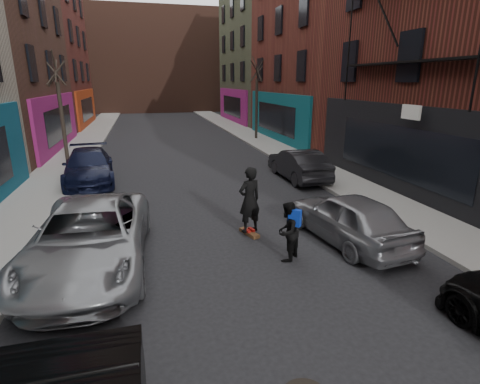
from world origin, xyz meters
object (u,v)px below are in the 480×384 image
tree_right_far (257,92)px  parked_left_far (90,237)px  tree_left_far (60,100)px  skateboarder (249,200)px  parked_left_end (89,166)px  parked_right_end (298,164)px  pedestrian (288,231)px  skateboard (249,233)px  parked_right_far (349,218)px

tree_right_far → parked_left_far: size_ratio=1.20×
tree_left_far → skateboarder: size_ratio=3.35×
tree_right_far → parked_left_far: (-9.77, -18.59, -2.74)m
tree_left_far → tree_right_far: tree_right_far is taller
parked_left_end → parked_right_end: parked_left_end is taller
tree_left_far → skateboarder: tree_left_far is taller
tree_left_far → pedestrian: 15.49m
parked_left_end → skateboarder: 9.14m
parked_right_end → skateboarder: size_ratio=2.18×
tree_right_far → parked_left_end: tree_right_far is taller
tree_left_far → skateboard: (6.86, -11.60, -3.33)m
tree_left_far → parked_right_end: bearing=-28.7°
parked_left_far → skateboard: size_ratio=7.07×
tree_left_far → tree_right_far: bearing=25.8°
parked_right_far → parked_left_far: bearing=-9.1°
tree_left_far → pedestrian: bearing=-61.3°
parked_right_far → pedestrian: pedestrian is taller
skateboarder → parked_right_end: bearing=-142.2°
parked_right_end → skateboarder: bearing=54.6°
parked_right_far → skateboard: 2.87m
parked_right_end → tree_right_far: bearing=-98.3°
skateboarder → skateboard: bearing=162.6°
parked_right_far → skateboarder: 2.81m
parked_left_far → parked_right_end: (8.17, 6.67, -0.09)m
tree_left_far → parked_left_far: tree_left_far is taller
parked_left_far → skateboard: bearing=16.0°
parked_left_end → skateboard: size_ratio=6.25×
skateboarder → pedestrian: skateboarder is taller
parked_left_far → skateboarder: (4.23, 0.98, 0.29)m
skateboard → skateboarder: skateboarder is taller
tree_right_far → parked_right_far: (-3.00, -18.76, -2.82)m
parked_left_far → skateboard: 4.41m
pedestrian → tree_left_far: bearing=-105.0°
skateboard → tree_left_far: bearing=103.2°
tree_right_far → parked_right_end: tree_right_far is taller
parked_right_far → tree_right_far: bearing=-106.8°
parked_left_far → parked_left_end: size_ratio=1.13×
parked_right_far → pedestrian: bearing=9.4°
parked_right_far → pedestrian: size_ratio=2.75×
skateboard → parked_right_far: bearing=-41.9°
pedestrian → parked_left_end: bearing=-101.9°
tree_left_far → parked_left_far: 13.12m
tree_left_far → pedestrian: tree_left_far is taller
parked_right_end → parked_right_far: bearing=77.8°
tree_left_far → skateboarder: 13.68m
tree_right_far → skateboard: tree_right_far is taller
parked_left_far → pedestrian: parked_left_far is taller
tree_right_far → tree_left_far: bearing=-154.2°
parked_left_end → parked_right_end: (9.20, -1.78, -0.03)m
tree_right_far → skateboarder: tree_right_far is taller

